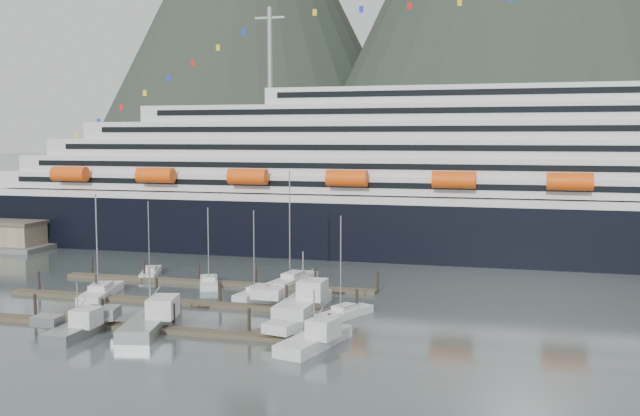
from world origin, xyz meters
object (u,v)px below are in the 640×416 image
Objects in this scene: cruise_ship at (479,189)px; trawler_b at (77,328)px; trawler_e at (302,302)px; sailboat_h at (345,314)px; trawler_d at (313,338)px; sailboat_f at (209,283)px; trawler_c at (149,319)px; sailboat_d at (258,293)px; sailboat_g at (293,280)px; sailboat_b at (101,293)px; sailboat_e at (150,273)px.

cruise_ship is 79.45m from trawler_b.
sailboat_h is at bearing -110.36° from trawler_e.
trawler_d is (-12.15, -66.09, -11.19)m from cruise_ship.
sailboat_f is 24.03m from trawler_c.
sailboat_d is (-26.30, -44.30, -11.65)m from cruise_ship.
trawler_c reaches higher than trawler_b.
trawler_c is at bearing -50.93° from trawler_b.
cruise_ship is 17.69× the size of sailboat_f.
cruise_ship is 52.82m from sailboat_d.
sailboat_g reaches higher than trawler_b.
cruise_ship is at bearing -57.00° from sailboat_b.
cruise_ship reaches higher than sailboat_h.
sailboat_d is 27.21m from trawler_b.
sailboat_e is 0.95× the size of sailboat_h.
sailboat_h is (35.55, -17.92, 0.02)m from sailboat_e.
sailboat_f is 20.35m from trawler_e.
trawler_c is 20.17m from trawler_d.
sailboat_f reaches higher than trawler_c.
cruise_ship is at bearing 10.68° from sailboat_h.
sailboat_h is at bearing -74.75° from trawler_c.
sailboat_e reaches higher than trawler_e.
trawler_e is at bearing -145.62° from sailboat_f.
trawler_c is at bearing -146.82° from sailboat_b.
sailboat_f is 35.08m from trawler_d.
sailboat_g is 33.40m from trawler_d.
sailboat_e is at bearing 62.07° from trawler_d.
sailboat_b is at bearing 116.38° from sailboat_d.
trawler_c is 1.21× the size of trawler_e.
sailboat_g reaches higher than sailboat_f.
sailboat_g reaches higher than sailboat_b.
sailboat_d is at bearing 53.74° from trawler_e.
sailboat_d is 1.06× the size of trawler_d.
trawler_b is 26.02m from trawler_d.
trawler_e is (29.45, -15.55, 0.59)m from sailboat_e.
cruise_ship reaches higher than sailboat_b.
cruise_ship is 12.23× the size of sailboat_g.
sailboat_b is 37.75m from trawler_d.
sailboat_g is at bearing -90.49° from sailboat_f.
cruise_ship is 16.56× the size of sailboat_h.
trawler_e is at bearing -104.25° from sailboat_b.
sailboat_d reaches higher than sailboat_e.
trawler_d is (25.88, 2.76, 0.01)m from trawler_b.
sailboat_b is 20.20m from trawler_b.
trawler_e is (28.42, 0.05, 0.55)m from sailboat_b.
sailboat_d is 10.28m from trawler_e.
cruise_ship is 69.69m from sailboat_b.
trawler_d is at bearing -100.42° from cruise_ship.
sailboat_h is 22.88m from trawler_c.
sailboat_b is 1.21× the size of sailboat_e.
trawler_e is at bearing -59.79° from trawler_c.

